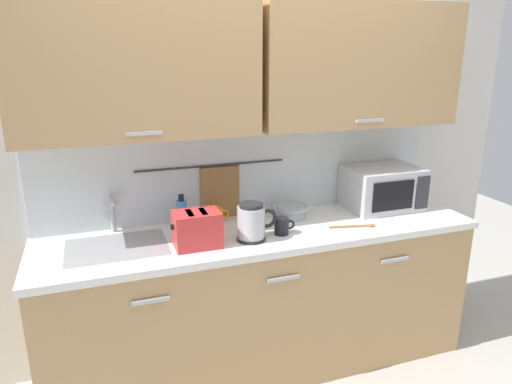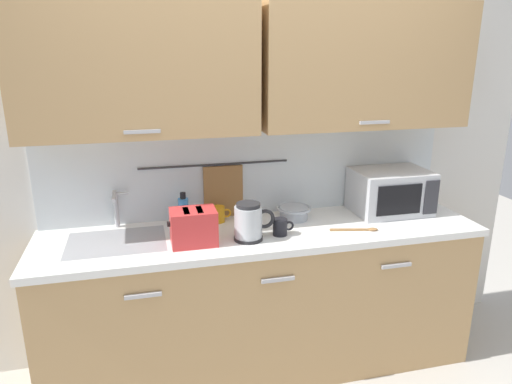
% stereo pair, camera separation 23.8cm
% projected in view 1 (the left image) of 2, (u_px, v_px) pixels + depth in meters
% --- Properties ---
extents(counter_unit, '(2.53, 0.64, 0.90)m').
position_uv_depth(counter_unit, '(261.00, 298.00, 2.84)').
color(counter_unit, tan).
rests_on(counter_unit, ground).
extents(back_wall_assembly, '(3.70, 0.41, 2.50)m').
position_uv_depth(back_wall_assembly, '(250.00, 116.00, 2.74)').
color(back_wall_assembly, silver).
rests_on(back_wall_assembly, ground).
extents(sink_faucet, '(0.09, 0.17, 0.22)m').
position_uv_depth(sink_faucet, '(113.00, 209.00, 2.62)').
color(sink_faucet, '#B2B5BA').
rests_on(sink_faucet, counter_unit).
extents(microwave, '(0.46, 0.35, 0.27)m').
position_uv_depth(microwave, '(382.00, 188.00, 3.04)').
color(microwave, silver).
rests_on(microwave, counter_unit).
extents(electric_kettle, '(0.23, 0.16, 0.21)m').
position_uv_depth(electric_kettle, '(252.00, 222.00, 2.54)').
color(electric_kettle, black).
rests_on(electric_kettle, counter_unit).
extents(dish_soap_bottle, '(0.06, 0.06, 0.20)m').
position_uv_depth(dish_soap_bottle, '(182.00, 213.00, 2.72)').
color(dish_soap_bottle, '#3F8CD8').
rests_on(dish_soap_bottle, counter_unit).
extents(mug_near_sink, '(0.12, 0.08, 0.09)m').
position_uv_depth(mug_near_sink, '(217.00, 215.00, 2.80)').
color(mug_near_sink, orange).
rests_on(mug_near_sink, counter_unit).
extents(mixing_bowl, '(0.21, 0.21, 0.08)m').
position_uv_depth(mixing_bowl, '(291.00, 211.00, 2.88)').
color(mixing_bowl, '#A5ADB7').
rests_on(mixing_bowl, counter_unit).
extents(toaster, '(0.26, 0.17, 0.19)m').
position_uv_depth(toaster, '(197.00, 229.00, 2.46)').
color(toaster, red).
rests_on(toaster, counter_unit).
extents(mug_by_kettle, '(0.12, 0.08, 0.09)m').
position_uv_depth(mug_by_kettle, '(282.00, 226.00, 2.63)').
color(mug_by_kettle, black).
rests_on(mug_by_kettle, counter_unit).
extents(wooden_spoon, '(0.27, 0.09, 0.01)m').
position_uv_depth(wooden_spoon, '(358.00, 226.00, 2.75)').
color(wooden_spoon, '#9E7042').
rests_on(wooden_spoon, counter_unit).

